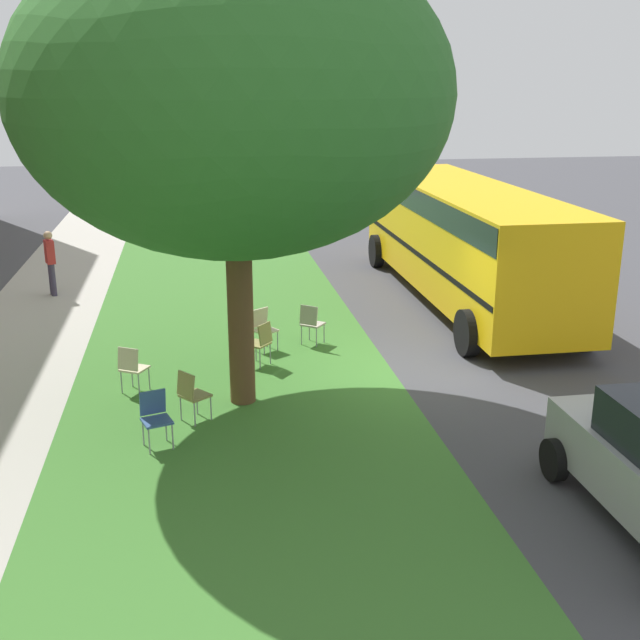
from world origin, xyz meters
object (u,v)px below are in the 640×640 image
Objects in this scene: chair_1 at (263,326)px; chair_4 at (311,321)px; chair_0 at (155,415)px; chair_2 at (191,392)px; school_bus at (464,232)px; chair_3 at (132,366)px; street_tree at (234,95)px; pedestrian_0 at (50,260)px; chair_5 at (261,341)px.

chair_1 is 1.04m from chair_4.
chair_0 is 0.97m from chair_2.
school_bus is at bearing -60.49° from chair_1.
chair_3 is (-1.95, 2.52, 0.00)m from chair_1.
chair_0 is 1.00× the size of chair_4.
street_tree is 4.78m from chair_2.
street_tree is 4.56× the size of pedestrian_0.
school_bus is at bearing -45.67° from chair_0.
chair_2 is 1.00× the size of chair_5.
chair_2 is 1.76m from chair_3.
school_bus is 6.15× the size of pedestrian_0.
pedestrian_0 is at bearing 29.26° from street_tree.
chair_4 is at bearing -46.76° from chair_5.
school_bus reaches higher than chair_0.
chair_0 is 3.76m from chair_5.
street_tree is at bearing 149.62° from chair_4.
street_tree reaches higher than chair_2.
chair_3 is (1.42, 1.04, 0.00)m from chair_2.
chair_0 is 4.64m from chair_1.
chair_2 is at bearing 130.24° from street_tree.
street_tree is 8.76× the size of chair_1.
street_tree is at bearing 133.57° from school_bus.
chair_1 is 6.24m from school_bus.
chair_1 is at bearing -8.24° from chair_5.
chair_2 and chair_4 have the same top height.
chair_4 is at bearing -80.86° from chair_1.
chair_3 is at bearing 113.16° from chair_5.
chair_5 is (1.02, -2.39, 0.00)m from chair_3.
school_bus is (3.94, -5.45, 1.24)m from chair_5.
pedestrian_0 is (9.38, 2.96, 0.41)m from chair_0.
school_bus is at bearing -46.84° from chair_2.
chair_3 is at bearing 70.52° from street_tree.
chair_0 and chair_1 have the same top height.
chair_2 is (0.80, -0.55, 0.00)m from chair_0.
chair_4 is at bearing -59.22° from chair_3.
chair_1 is at bearing 99.14° from chair_4.
chair_4 is at bearing -129.90° from pedestrian_0.
chair_3 is at bearing 122.32° from school_bus.
chair_2 and chair_5 have the same top height.
chair_5 is (-0.93, 0.13, 0.00)m from chair_1.
school_bus reaches higher than chair_3.
chair_5 is (1.70, -0.47, -4.63)m from street_tree.
chair_0 is 2.28m from chair_3.
pedestrian_0 is (7.83, 4.39, -4.23)m from street_tree.
chair_2 is 9.27m from pedestrian_0.
chair_5 is at bearing -15.57° from street_tree.
chair_5 is 0.52× the size of pedestrian_0.
chair_4 is 5.30m from school_bus.
school_bus reaches higher than chair_5.
chair_4 is at bearing -35.24° from chair_0.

